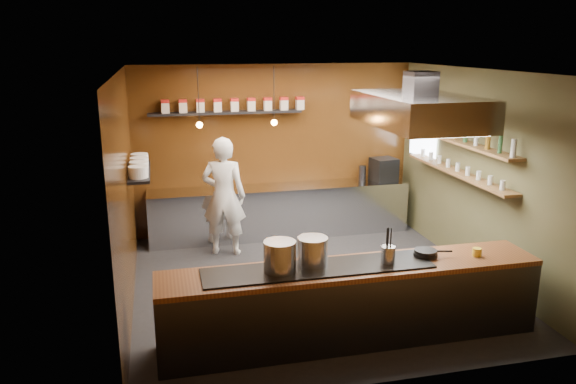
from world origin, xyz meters
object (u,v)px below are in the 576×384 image
object	(u,v)px
stockpot_small	(313,251)
espresso_machine	(384,169)
extractor_hood	(419,110)
stockpot_large	(280,256)
chef	(224,196)

from	to	relation	value
stockpot_small	espresso_machine	world-z (taller)	espresso_machine
extractor_hood	stockpot_large	world-z (taller)	extractor_hood
extractor_hood	stockpot_large	distance (m)	2.83
chef	stockpot_large	bearing A→B (deg)	110.92
chef	stockpot_small	bearing A→B (deg)	118.48
extractor_hood	espresso_machine	distance (m)	2.99
stockpot_large	stockpot_small	size ratio (longest dim) A/B	1.04
stockpot_small	chef	size ratio (longest dim) A/B	0.18
stockpot_large	espresso_machine	world-z (taller)	espresso_machine
stockpot_large	espresso_machine	size ratio (longest dim) A/B	0.86
espresso_machine	chef	bearing A→B (deg)	-176.09
stockpot_small	chef	xyz separation A→B (m)	(-0.63, 3.01, -0.13)
extractor_hood	stockpot_small	xyz separation A→B (m)	(-1.74, -1.11, -1.40)
chef	espresso_machine	bearing A→B (deg)	-150.95
extractor_hood	stockpot_small	bearing A→B (deg)	-147.59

